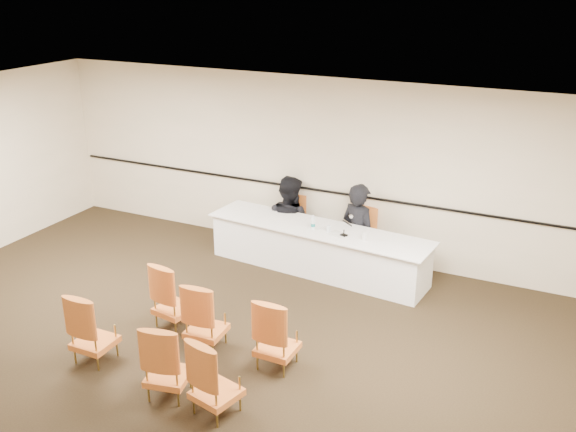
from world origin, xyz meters
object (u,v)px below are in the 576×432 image
object	(u,v)px
coffee_cup	(364,236)
aud_chair_back_mid	(168,359)
aud_chair_front_right	(277,333)
aud_chair_back_left	(93,327)
panelist_main_chair	(358,237)
aud_chair_front_left	(174,294)
panelist_main	(358,238)
aud_chair_front_mid	(206,315)
microphone	(344,227)
water_bottle	(313,222)
panel_table	(318,249)
drinking_glass	(329,229)
panelist_second	(289,226)
aud_chair_back_right	(216,376)
panelist_second_chair	(289,222)

from	to	relation	value
coffee_cup	aud_chair_back_mid	distance (m)	3.77
aud_chair_front_right	aud_chair_back_left	xyz separation A→B (m)	(-2.11, -0.86, 0.00)
panelist_main_chair	aud_chair_front_left	xyz separation A→B (m)	(-1.58, -2.96, 0.00)
panelist_main	aud_chair_back_mid	xyz separation A→B (m)	(-0.73, -4.27, 0.00)
coffee_cup	aud_chair_front_mid	xyz separation A→B (m)	(-1.21, -2.57, -0.34)
panelist_main_chair	aud_chair_front_right	xyz separation A→B (m)	(0.12, -3.23, 0.00)
panelist_main_chair	aud_chair_back_mid	bearing A→B (deg)	-94.53
coffee_cup	aud_chair_front_mid	bearing A→B (deg)	-115.25
microphone	aud_chair_front_left	xyz separation A→B (m)	(-1.57, -2.31, -0.43)
panelist_main	aud_chair_front_left	bearing A→B (deg)	84.66
water_bottle	panelist_main	bearing A→B (deg)	46.33
panel_table	aud_chair_front_mid	xyz separation A→B (m)	(-0.38, -2.73, 0.10)
microphone	drinking_glass	bearing A→B (deg)	-172.85
aud_chair_front_left	microphone	bearing A→B (deg)	64.71
panelist_second	aud_chair_front_right	world-z (taller)	panelist_second
drinking_glass	coffee_cup	bearing A→B (deg)	-7.45
microphone	aud_chair_front_mid	distance (m)	2.77
aud_chair_back_left	panelist_main	bearing A→B (deg)	63.63
aud_chair_front_right	aud_chair_back_mid	world-z (taller)	same
panelist_main	water_bottle	distance (m)	0.90
drinking_glass	water_bottle	bearing A→B (deg)	178.73
panelist_main	coffee_cup	xyz separation A→B (m)	(0.33, -0.67, 0.35)
panel_table	aud_chair_back_right	size ratio (longest dim) A/B	3.92
aud_chair_back_right	aud_chair_front_mid	bearing A→B (deg)	140.57
panelist_main	panelist_second_chair	world-z (taller)	panelist_main
aud_chair_front_right	panel_table	bearing A→B (deg)	103.43
drinking_glass	aud_chair_front_right	distance (m)	2.69
microphone	panel_table	bearing A→B (deg)	-176.80
panelist_second_chair	aud_chair_front_mid	bearing A→B (deg)	-77.43
microphone	coffee_cup	xyz separation A→B (m)	(0.34, -0.02, -0.08)
panel_table	aud_chair_back_left	xyz separation A→B (m)	(-1.48, -3.57, 0.10)
water_bottle	drinking_glass	distance (m)	0.28
aud_chair_front_left	aud_chair_front_right	size ratio (longest dim) A/B	1.00
aud_chair_back_left	aud_chair_front_mid	bearing A→B (deg)	36.94
panelist_main	aud_chair_front_right	xyz separation A→B (m)	(0.12, -3.23, 0.00)
aud_chair_front_left	aud_chair_back_mid	size ratio (longest dim) A/B	1.00
panelist_second	aud_chair_back_mid	distance (m)	4.43
coffee_cup	panelist_second	bearing A→B (deg)	154.28
panel_table	panelist_main	size ratio (longest dim) A/B	2.00
aud_chair_front_mid	aud_chair_back_mid	bearing A→B (deg)	-85.39
panelist_main	microphone	size ratio (longest dim) A/B	6.03
aud_chair_back_mid	panel_table	bearing A→B (deg)	74.49
aud_chair_front_mid	aud_chair_back_left	bearing A→B (deg)	-146.32
panelist_second	coffee_cup	xyz separation A→B (m)	(1.65, -0.79, 0.42)
coffee_cup	aud_chair_back_left	xyz separation A→B (m)	(-2.31, -3.41, -0.34)
microphone	coffee_cup	world-z (taller)	microphone
microphone	water_bottle	bearing A→B (deg)	-167.81
panelist_second	aud_chair_front_mid	world-z (taller)	panelist_second
panelist_second	water_bottle	xyz separation A→B (m)	(0.76, -0.71, 0.47)
aud_chair_front_left	aud_chair_front_right	distance (m)	1.72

